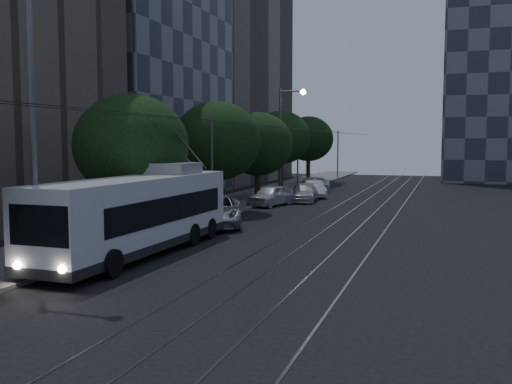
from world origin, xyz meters
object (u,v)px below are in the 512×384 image
object	(u,v)px
pickup_silver	(215,210)
car_white_b	(304,193)
trolleybus	(140,213)
car_white_c	(314,189)
streetlamp_near	(42,85)
car_white_a	(271,195)
streetlamp_far	(285,131)
car_white_d	(312,184)

from	to	relation	value
pickup_silver	car_white_b	distance (m)	13.99
trolleybus	car_white_b	xyz separation A→B (m)	(1.40, 22.19, -1.00)
car_white_c	streetlamp_near	size ratio (longest dim) A/B	0.39
pickup_silver	car_white_a	bearing A→B (deg)	68.90
car_white_a	car_white_b	bearing A→B (deg)	79.34
pickup_silver	car_white_b	bearing A→B (deg)	62.33
streetlamp_far	pickup_silver	bearing A→B (deg)	-88.19
car_white_b	streetlamp_near	size ratio (longest dim) A/B	0.43
trolleybus	car_white_c	world-z (taller)	trolleybus
pickup_silver	streetlamp_far	bearing A→B (deg)	70.71
car_white_c	streetlamp_far	bearing A→B (deg)	-163.71
trolleybus	car_white_a	distance (m)	18.73
car_white_c	car_white_d	xyz separation A→B (m)	(-1.07, 3.98, 0.08)
car_white_b	car_white_d	world-z (taller)	car_white_d
car_white_a	car_white_d	bearing A→B (deg)	101.64
trolleybus	car_white_d	size ratio (longest dim) A/B	2.72
car_white_c	streetlamp_far	xyz separation A→B (m)	(-2.02, -1.70, 4.76)
car_white_d	streetlamp_near	size ratio (longest dim) A/B	0.42
trolleybus	car_white_c	bearing A→B (deg)	87.96
streetlamp_near	car_white_d	bearing A→B (deg)	88.46
car_white_b	streetlamp_far	world-z (taller)	streetlamp_far
car_white_c	streetlamp_near	world-z (taller)	streetlamp_near
car_white_a	streetlamp_near	distance (m)	24.21
pickup_silver	car_white_b	size ratio (longest dim) A/B	1.31
car_white_c	car_white_d	bearing A→B (deg)	81.37
pickup_silver	car_white_b	world-z (taller)	pickup_silver
car_white_a	car_white_c	xyz separation A→B (m)	(1.52, 7.11, -0.06)
car_white_a	car_white_d	distance (m)	11.09
pickup_silver	car_white_d	xyz separation A→B (m)	(0.46, 21.50, -0.08)
car_white_d	car_white_a	bearing A→B (deg)	-78.25
trolleybus	car_white_b	bearing A→B (deg)	87.28
streetlamp_near	streetlamp_far	xyz separation A→B (m)	(-0.02, 28.95, -0.94)
car_white_c	car_white_d	distance (m)	4.12
pickup_silver	streetlamp_near	bearing A→B (deg)	-113.19
trolleybus	car_white_a	bearing A→B (deg)	91.50
car_white_a	car_white_c	distance (m)	7.27
car_white_b	streetlamp_far	distance (m)	5.57
trolleybus	pickup_silver	bearing A→B (deg)	92.27
trolleybus	pickup_silver	xyz separation A→B (m)	(-0.20, 8.29, -0.83)
car_white_b	car_white_c	size ratio (longest dim) A/B	1.11
car_white_a	streetlamp_far	size ratio (longest dim) A/B	0.49
car_white_d	streetlamp_near	distance (m)	35.09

